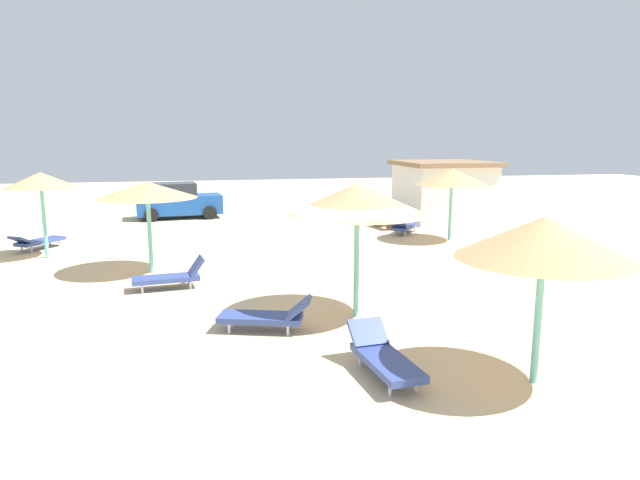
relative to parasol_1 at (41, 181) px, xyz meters
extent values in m
plane|color=beige|center=(8.10, -8.06, -2.53)|extent=(80.00, 80.00, 0.00)
cylinder|color=#6BC6BC|center=(0.00, 0.00, -1.33)|extent=(0.12, 0.12, 2.40)
cone|color=tan|center=(0.00, 0.00, 0.02)|extent=(2.23, 2.23, 0.50)
cylinder|color=#6BC6BC|center=(14.29, 0.20, -1.42)|extent=(0.12, 0.12, 2.22)
cone|color=tan|center=(14.29, 0.20, -0.10)|extent=(2.72, 2.72, 0.62)
cylinder|color=#6BC6BC|center=(3.53, -2.83, -1.38)|extent=(0.12, 0.12, 2.29)
cone|color=tan|center=(3.53, -2.83, -0.11)|extent=(2.80, 2.80, 0.47)
cylinder|color=#6BC6BC|center=(10.21, -11.81, -1.45)|extent=(0.12, 0.12, 2.15)
cone|color=tan|center=(10.21, -11.81, -0.14)|extent=(2.71, 2.71, 0.67)
cylinder|color=#6BC6BC|center=(8.30, -7.96, -1.34)|extent=(0.12, 0.12, 2.38)
cone|color=tan|center=(8.30, -7.96, 0.08)|extent=(3.03, 3.03, 0.65)
cube|color=#33478C|center=(-0.60, 1.60, -2.25)|extent=(1.47, 1.77, 0.12)
cube|color=#33478C|center=(-1.04, 0.93, -2.07)|extent=(0.83, 0.79, 0.31)
cylinder|color=silver|center=(-0.74, 0.97, -2.42)|extent=(0.06, 0.06, 0.22)
cylinder|color=silver|center=(-1.11, 1.22, -2.42)|extent=(0.06, 0.06, 0.22)
cylinder|color=silver|center=(-0.08, 1.97, -2.42)|extent=(0.06, 0.06, 0.22)
cylinder|color=silver|center=(-0.45, 2.22, -2.42)|extent=(0.06, 0.06, 0.22)
cube|color=#33478C|center=(13.15, 1.98, -2.25)|extent=(1.58, 1.72, 0.12)
cube|color=#33478C|center=(12.64, 1.36, -2.03)|extent=(0.81, 0.79, 0.37)
cylinder|color=silver|center=(12.94, 1.38, -2.42)|extent=(0.06, 0.06, 0.22)
cylinder|color=silver|center=(12.60, 1.66, -2.42)|extent=(0.06, 0.06, 0.22)
cylinder|color=silver|center=(13.70, 2.30, -2.42)|extent=(0.06, 0.06, 0.22)
cylinder|color=silver|center=(13.36, 2.58, -2.42)|extent=(0.06, 0.06, 0.22)
cube|color=#33478C|center=(4.05, -4.77, -2.25)|extent=(1.77, 0.85, 0.12)
cube|color=#33478C|center=(4.84, -4.67, -1.97)|extent=(0.47, 0.68, 0.49)
cylinder|color=silver|center=(4.62, -4.48, -2.42)|extent=(0.06, 0.06, 0.22)
cylinder|color=silver|center=(4.67, -4.91, -2.42)|extent=(0.06, 0.06, 0.22)
cylinder|color=silver|center=(3.43, -4.63, -2.42)|extent=(0.06, 0.06, 0.22)
cylinder|color=silver|center=(3.48, -5.07, -2.42)|extent=(0.06, 0.06, 0.22)
cube|color=#33478C|center=(7.93, -11.16, -2.25)|extent=(0.83, 1.76, 0.12)
cube|color=#33478C|center=(7.84, -10.37, -2.01)|extent=(0.69, 0.54, 0.41)
cylinder|color=silver|center=(7.65, -10.59, -2.42)|extent=(0.06, 0.06, 0.22)
cylinder|color=silver|center=(8.08, -10.54, -2.42)|extent=(0.06, 0.06, 0.22)
cylinder|color=silver|center=(7.78, -11.78, -2.42)|extent=(0.06, 0.06, 0.22)
cylinder|color=silver|center=(8.22, -11.73, -2.42)|extent=(0.06, 0.06, 0.22)
cube|color=#33478C|center=(6.13, -8.47, -2.25)|extent=(1.81, 1.12, 0.12)
cube|color=#33478C|center=(6.89, -8.71, -2.01)|extent=(0.64, 0.75, 0.42)
cylinder|color=silver|center=(6.77, -8.44, -2.42)|extent=(0.06, 0.06, 0.22)
cylinder|color=silver|center=(6.64, -8.86, -2.42)|extent=(0.06, 0.06, 0.22)
cylinder|color=silver|center=(5.62, -8.08, -2.42)|extent=(0.06, 0.06, 0.22)
cylinder|color=silver|center=(5.49, -8.50, -2.42)|extent=(0.06, 0.06, 0.22)
cube|color=brown|center=(12.73, 3.39, -2.08)|extent=(0.68, 1.55, 0.08)
cube|color=brown|center=(12.83, 2.85, -2.32)|extent=(0.38, 0.19, 0.41)
cube|color=brown|center=(12.62, 3.93, -2.32)|extent=(0.38, 0.19, 0.41)
cube|color=brown|center=(14.96, 5.75, -2.08)|extent=(1.54, 0.61, 0.08)
cube|color=brown|center=(14.41, 5.67, -2.32)|extent=(0.17, 0.37, 0.41)
cube|color=brown|center=(15.50, 5.82, -2.32)|extent=(0.17, 0.37, 0.41)
cube|color=#194C9E|center=(3.95, 8.40, -1.86)|extent=(4.16, 2.13, 0.90)
cube|color=#262D38|center=(3.75, 8.38, -1.11)|extent=(2.16, 1.77, 0.60)
cylinder|color=black|center=(5.20, 9.42, -2.21)|extent=(0.66, 0.29, 0.64)
cylinder|color=black|center=(5.39, 7.67, -2.21)|extent=(0.66, 0.29, 0.64)
cylinder|color=black|center=(2.51, 9.12, -2.21)|extent=(0.66, 0.29, 0.64)
cylinder|color=black|center=(2.70, 7.38, -2.21)|extent=(0.66, 0.29, 0.64)
cube|color=white|center=(16.26, 5.31, -1.24)|extent=(3.75, 3.94, 2.57)
cube|color=#8C6B4C|center=(16.26, 5.31, 0.14)|extent=(4.15, 4.34, 0.20)
camera|label=1|loc=(5.07, -19.39, 1.40)|focal=31.34mm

